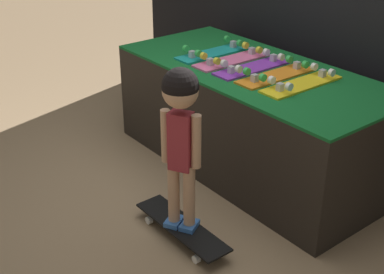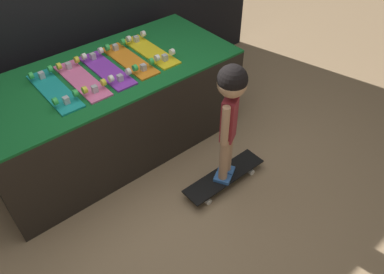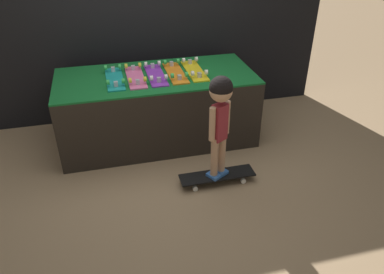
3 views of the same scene
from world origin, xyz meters
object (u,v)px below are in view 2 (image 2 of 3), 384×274
(skateboard_orange_on_rack, at_px, (129,59))
(skateboard_purple_on_rack, at_px, (106,69))
(skateboard_yellow_on_rack, at_px, (150,50))
(skateboard_on_floor, at_px, (224,177))
(child, at_px, (230,105))
(skateboard_pink_on_rack, at_px, (82,79))
(skateboard_teal_on_rack, at_px, (54,89))

(skateboard_orange_on_rack, bearing_deg, skateboard_purple_on_rack, -177.00)
(skateboard_yellow_on_rack, bearing_deg, skateboard_on_floor, -91.15)
(skateboard_orange_on_rack, xyz_separation_m, skateboard_on_floor, (0.20, -0.99, -0.74))
(skateboard_on_floor, relative_size, child, 0.72)
(skateboard_pink_on_rack, height_order, skateboard_orange_on_rack, same)
(child, bearing_deg, skateboard_teal_on_rack, 102.49)
(skateboard_teal_on_rack, distance_m, skateboard_yellow_on_rack, 0.89)
(skateboard_pink_on_rack, height_order, child, child)
(skateboard_teal_on_rack, relative_size, skateboard_pink_on_rack, 1.00)
(skateboard_pink_on_rack, distance_m, skateboard_orange_on_rack, 0.44)
(skateboard_orange_on_rack, relative_size, skateboard_yellow_on_rack, 1.00)
(skateboard_pink_on_rack, distance_m, skateboard_on_floor, 1.38)
(child, bearing_deg, skateboard_orange_on_rack, 72.42)
(skateboard_teal_on_rack, height_order, child, child)
(skateboard_teal_on_rack, relative_size, skateboard_yellow_on_rack, 1.00)
(skateboard_pink_on_rack, bearing_deg, skateboard_on_floor, -56.42)
(skateboard_on_floor, bearing_deg, skateboard_pink_on_rack, 123.58)
(skateboard_purple_on_rack, height_order, skateboard_yellow_on_rack, same)
(skateboard_orange_on_rack, bearing_deg, skateboard_teal_on_rack, -178.83)
(skateboard_pink_on_rack, xyz_separation_m, skateboard_purple_on_rack, (0.22, 0.01, 0.00))
(skateboard_teal_on_rack, bearing_deg, child, -48.43)
(skateboard_orange_on_rack, xyz_separation_m, skateboard_yellow_on_rack, (0.22, 0.01, 0.00))
(skateboard_pink_on_rack, bearing_deg, skateboard_teal_on_rack, 178.58)
(skateboard_pink_on_rack, relative_size, skateboard_orange_on_rack, 1.00)
(skateboard_purple_on_rack, bearing_deg, skateboard_teal_on_rack, -179.75)
(child, bearing_deg, skateboard_pink_on_rack, 94.50)
(skateboard_teal_on_rack, bearing_deg, skateboard_on_floor, -48.43)
(skateboard_pink_on_rack, bearing_deg, skateboard_orange_on_rack, 2.46)
(skateboard_teal_on_rack, distance_m, child, 1.31)
(skateboard_yellow_on_rack, bearing_deg, skateboard_purple_on_rack, -176.85)
(skateboard_purple_on_rack, relative_size, child, 0.61)
(skateboard_teal_on_rack, distance_m, skateboard_orange_on_rack, 0.67)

